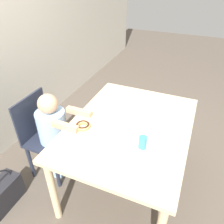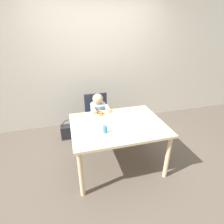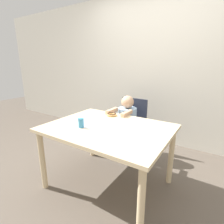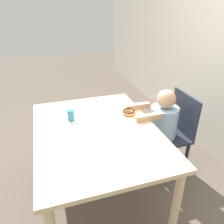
{
  "view_description": "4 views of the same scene",
  "coord_description": "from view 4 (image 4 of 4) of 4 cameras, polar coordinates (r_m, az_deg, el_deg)",
  "views": [
    {
      "loc": [
        -1.39,
        -0.43,
        1.84
      ],
      "look_at": [
        -0.04,
        0.15,
        0.84
      ],
      "focal_mm": 35.0,
      "sensor_mm": 36.0,
      "label": 1
    },
    {
      "loc": [
        -0.63,
        -2.03,
        1.94
      ],
      "look_at": [
        -0.04,
        0.15,
        0.84
      ],
      "focal_mm": 28.0,
      "sensor_mm": 36.0,
      "label": 2
    },
    {
      "loc": [
        0.98,
        -1.44,
        1.38
      ],
      "look_at": [
        -0.04,
        0.15,
        0.84
      ],
      "focal_mm": 28.0,
      "sensor_mm": 36.0,
      "label": 3
    },
    {
      "loc": [
        1.47,
        -0.34,
        1.67
      ],
      "look_at": [
        -0.04,
        0.15,
        0.84
      ],
      "focal_mm": 35.0,
      "sensor_mm": 36.0,
      "label": 4
    }
  ],
  "objects": [
    {
      "name": "child_figure",
      "position": [
        2.27,
        12.82,
        -5.46
      ],
      "size": [
        0.28,
        0.49,
        0.93
      ],
      "color": "#99BCE0",
      "rests_on": "ground_plane"
    },
    {
      "name": "dining_table",
      "position": [
        1.83,
        -4.0,
        -6.91
      ],
      "size": [
        1.29,
        0.97,
        0.72
      ],
      "color": "beige",
      "rests_on": "ground_plane"
    },
    {
      "name": "handbag",
      "position": [
        2.92,
        11.34,
        -4.65
      ],
      "size": [
        0.34,
        0.17,
        0.39
      ],
      "color": "#232328",
      "rests_on": "ground_plane"
    },
    {
      "name": "ground_plane",
      "position": [
        2.25,
        -3.44,
        -20.42
      ],
      "size": [
        12.0,
        12.0,
        0.0
      ],
      "primitive_type": "plane",
      "color": "brown"
    },
    {
      "name": "chair",
      "position": [
        2.33,
        15.25,
        -5.16
      ],
      "size": [
        0.42,
        0.38,
        0.85
      ],
      "color": "#232838",
      "rests_on": "ground_plane"
    },
    {
      "name": "donut",
      "position": [
        2.01,
        4.33,
        -0.02
      ],
      "size": [
        0.13,
        0.13,
        0.03
      ],
      "color": "tan",
      "rests_on": "dining_table"
    },
    {
      "name": "napkin",
      "position": [
        1.96,
        -6.55,
        -1.48
      ],
      "size": [
        0.3,
        0.3,
        0.0
      ],
      "color": "white",
      "rests_on": "dining_table"
    },
    {
      "name": "cup",
      "position": [
        1.92,
        -10.7,
        -0.8
      ],
      "size": [
        0.06,
        0.06,
        0.1
      ],
      "color": "teal",
      "rests_on": "dining_table"
    }
  ]
}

